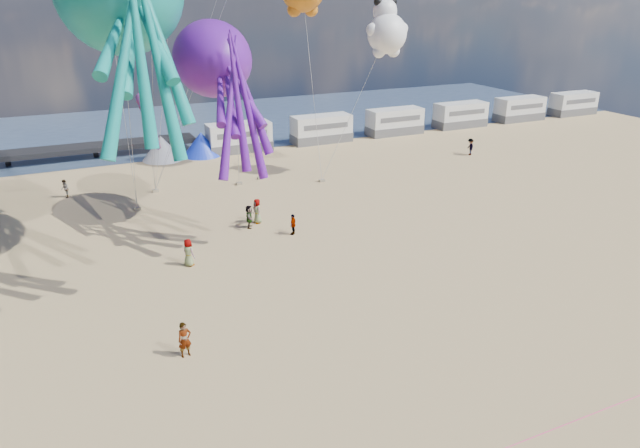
{
  "coord_description": "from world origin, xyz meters",
  "views": [
    {
      "loc": [
        -10.72,
        -16.92,
        15.4
      ],
      "look_at": [
        -0.23,
        6.0,
        5.22
      ],
      "focal_mm": 32.0,
      "sensor_mm": 36.0,
      "label": 1
    }
  ],
  "objects_px": {
    "windsock_mid": "(236,63)",
    "standing_person": "(185,340)",
    "motorhome_1": "(321,129)",
    "windsock_right": "(150,122)",
    "tent_white": "(162,148)",
    "beachgoer_7": "(65,189)",
    "beachgoer_4": "(249,217)",
    "sandbag_a": "(137,209)",
    "motorhome_2": "(395,122)",
    "beachgoer_3": "(293,224)",
    "motorhome_5": "(573,104)",
    "beachgoer_2": "(470,147)",
    "sandbag_c": "(322,181)",
    "beachgoer_0": "(257,211)",
    "kite_octopus_purple": "(212,59)",
    "tent_blue": "(202,144)",
    "sandbag_d": "(239,184)",
    "motorhome_3": "(460,115)",
    "motorhome_4": "(520,109)",
    "beachgoer_6": "(189,252)",
    "motorhome_0": "(239,137)",
    "kite_panda": "(387,34)",
    "sandbag_b": "(260,178)",
    "sandbag_e": "(156,191)"
  },
  "relations": [
    {
      "from": "windsock_mid",
      "to": "standing_person",
      "type": "bearing_deg",
      "value": -94.73
    },
    {
      "from": "motorhome_1",
      "to": "windsock_right",
      "type": "height_order",
      "value": "windsock_right"
    },
    {
      "from": "tent_white",
      "to": "beachgoer_7",
      "type": "xyz_separation_m",
      "value": [
        -9.29,
        -8.36,
        -0.45
      ]
    },
    {
      "from": "beachgoer_4",
      "to": "sandbag_a",
      "type": "height_order",
      "value": "beachgoer_4"
    },
    {
      "from": "motorhome_2",
      "to": "beachgoer_3",
      "type": "xyz_separation_m",
      "value": [
        -22.32,
        -23.2,
        -0.76
      ]
    },
    {
      "from": "tent_white",
      "to": "windsock_mid",
      "type": "xyz_separation_m",
      "value": [
        2.65,
        -18.41,
        9.89
      ]
    },
    {
      "from": "motorhome_5",
      "to": "beachgoer_2",
      "type": "relative_size",
      "value": 3.85
    },
    {
      "from": "motorhome_2",
      "to": "beachgoer_2",
      "type": "relative_size",
      "value": 3.85
    },
    {
      "from": "standing_person",
      "to": "sandbag_c",
      "type": "relative_size",
      "value": 3.44
    },
    {
      "from": "beachgoer_0",
      "to": "standing_person",
      "type": "bearing_deg",
      "value": -36.02
    },
    {
      "from": "beachgoer_4",
      "to": "kite_octopus_purple",
      "type": "xyz_separation_m",
      "value": [
        -1.12,
        3.06,
        10.52
      ]
    },
    {
      "from": "tent_blue",
      "to": "sandbag_a",
      "type": "xyz_separation_m",
      "value": [
        -8.41,
        -13.76,
        -1.09
      ]
    },
    {
      "from": "motorhome_5",
      "to": "sandbag_c",
      "type": "bearing_deg",
      "value": -163.26
    },
    {
      "from": "motorhome_5",
      "to": "sandbag_d",
      "type": "relative_size",
      "value": 13.2
    },
    {
      "from": "motorhome_3",
      "to": "sandbag_d",
      "type": "distance_m",
      "value": 33.83
    },
    {
      "from": "motorhome_3",
      "to": "motorhome_4",
      "type": "relative_size",
      "value": 1.0
    },
    {
      "from": "motorhome_2",
      "to": "beachgoer_6",
      "type": "bearing_deg",
      "value": -140.04
    },
    {
      "from": "motorhome_5",
      "to": "sandbag_d",
      "type": "xyz_separation_m",
      "value": [
        -50.96,
        -11.02,
        -1.39
      ]
    },
    {
      "from": "beachgoer_6",
      "to": "windsock_right",
      "type": "relative_size",
      "value": 0.33
    },
    {
      "from": "beachgoer_6",
      "to": "tent_white",
      "type": "bearing_deg",
      "value": -35.28
    },
    {
      "from": "kite_octopus_purple",
      "to": "motorhome_4",
      "type": "bearing_deg",
      "value": 15.99
    },
    {
      "from": "sandbag_d",
      "to": "windsock_right",
      "type": "bearing_deg",
      "value": -136.44
    },
    {
      "from": "motorhome_4",
      "to": "tent_white",
      "type": "relative_size",
      "value": 1.65
    },
    {
      "from": "beachgoer_0",
      "to": "kite_octopus_purple",
      "type": "bearing_deg",
      "value": -147.02
    },
    {
      "from": "motorhome_4",
      "to": "tent_white",
      "type": "distance_m",
      "value": 46.0
    },
    {
      "from": "motorhome_3",
      "to": "motorhome_4",
      "type": "height_order",
      "value": "same"
    },
    {
      "from": "motorhome_0",
      "to": "windsock_mid",
      "type": "xyz_separation_m",
      "value": [
        -5.35,
        -18.41,
        9.59
      ]
    },
    {
      "from": "beachgoer_7",
      "to": "kite_panda",
      "type": "bearing_deg",
      "value": 78.27
    },
    {
      "from": "beachgoer_4",
      "to": "beachgoer_6",
      "type": "bearing_deg",
      "value": 150.35
    },
    {
      "from": "motorhome_4",
      "to": "motorhome_0",
      "type": "bearing_deg",
      "value": 180.0
    },
    {
      "from": "beachgoer_6",
      "to": "sandbag_b",
      "type": "relative_size",
      "value": 3.46
    },
    {
      "from": "motorhome_3",
      "to": "beachgoer_0",
      "type": "xyz_separation_m",
      "value": [
        -33.35,
        -20.13,
        -0.59
      ]
    },
    {
      "from": "beachgoer_0",
      "to": "beachgoer_2",
      "type": "relative_size",
      "value": 1.06
    },
    {
      "from": "standing_person",
      "to": "beachgoer_3",
      "type": "xyz_separation_m",
      "value": [
        9.83,
        11.17,
        -0.12
      ]
    },
    {
      "from": "beachgoer_6",
      "to": "beachgoer_2",
      "type": "bearing_deg",
      "value": -95.48
    },
    {
      "from": "beachgoer_0",
      "to": "sandbag_d",
      "type": "relative_size",
      "value": 3.63
    },
    {
      "from": "motorhome_0",
      "to": "sandbag_b",
      "type": "relative_size",
      "value": 13.2
    },
    {
      "from": "motorhome_0",
      "to": "motorhome_4",
      "type": "height_order",
      "value": "same"
    },
    {
      "from": "beachgoer_2",
      "to": "beachgoer_3",
      "type": "height_order",
      "value": "beachgoer_2"
    },
    {
      "from": "sandbag_e",
      "to": "sandbag_a",
      "type": "bearing_deg",
      "value": -117.93
    },
    {
      "from": "sandbag_c",
      "to": "tent_blue",
      "type": "bearing_deg",
      "value": 119.38
    },
    {
      "from": "tent_white",
      "to": "sandbag_b",
      "type": "height_order",
      "value": "tent_white"
    },
    {
      "from": "sandbag_a",
      "to": "kite_octopus_purple",
      "type": "distance_m",
      "value": 13.18
    },
    {
      "from": "sandbag_d",
      "to": "beachgoer_2",
      "type": "bearing_deg",
      "value": -0.82
    },
    {
      "from": "motorhome_0",
      "to": "sandbag_d",
      "type": "relative_size",
      "value": 13.2
    },
    {
      "from": "beachgoer_0",
      "to": "windsock_right",
      "type": "xyz_separation_m",
      "value": [
        -6.58,
        1.54,
        6.75
      ]
    },
    {
      "from": "sandbag_c",
      "to": "windsock_right",
      "type": "xyz_separation_m",
      "value": [
        -14.89,
        -5.35,
        7.55
      ]
    },
    {
      "from": "motorhome_0",
      "to": "motorhome_3",
      "type": "xyz_separation_m",
      "value": [
        28.5,
        0.0,
        0.0
      ]
    },
    {
      "from": "motorhome_3",
      "to": "beachgoer_0",
      "type": "distance_m",
      "value": 38.96
    },
    {
      "from": "kite_panda",
      "to": "tent_blue",
      "type": "bearing_deg",
      "value": 158.53
    }
  ]
}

